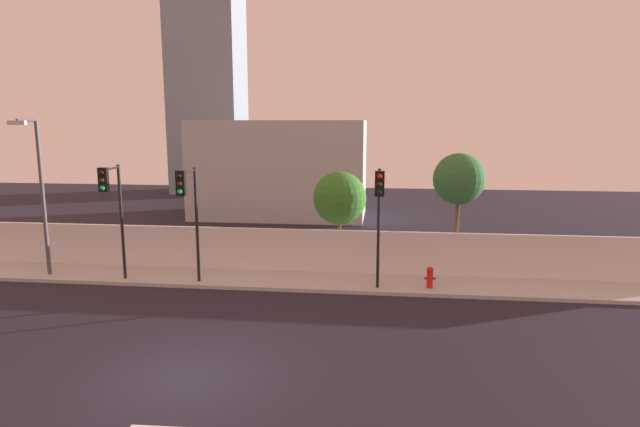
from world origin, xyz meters
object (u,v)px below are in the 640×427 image
fire_hydrant (430,276)px  roadside_tree_leftmost (340,198)px  traffic_light_right (379,204)px  street_lamp_curbside (39,184)px  traffic_light_left (112,198)px  traffic_light_center (188,201)px  roadside_tree_midleft (459,179)px

fire_hydrant → roadside_tree_leftmost: bearing=140.5°
traffic_light_right → fire_hydrant: bearing=20.0°
traffic_light_right → street_lamp_curbside: 13.61m
traffic_light_left → fire_hydrant: (12.12, 0.94, -2.94)m
traffic_light_center → traffic_light_right: bearing=2.1°
traffic_light_center → fire_hydrant: (9.08, 0.98, -2.89)m
traffic_light_center → fire_hydrant: 9.58m
traffic_light_left → traffic_light_center: traffic_light_left is taller
fire_hydrant → roadside_tree_leftmost: roadside_tree_leftmost is taller
fire_hydrant → traffic_light_right: bearing=-160.0°
traffic_light_right → fire_hydrant: (1.98, 0.72, -2.88)m
traffic_light_left → traffic_light_right: bearing=1.2°
fire_hydrant → roadside_tree_midleft: (1.36, 3.07, 3.42)m
traffic_light_left → traffic_light_right: (10.15, 0.22, -0.06)m
traffic_light_left → street_lamp_curbside: bearing=168.3°
traffic_light_right → street_lamp_curbside: street_lamp_curbside is taller
street_lamp_curbside → fire_hydrant: bearing=0.8°
traffic_light_center → traffic_light_right: 7.11m
traffic_light_right → roadside_tree_midleft: 5.08m
traffic_light_center → traffic_light_left: bearing=179.1°
roadside_tree_leftmost → roadside_tree_midleft: roadside_tree_midleft is taller
roadside_tree_leftmost → street_lamp_curbside: bearing=-164.4°
traffic_light_right → fire_hydrant: 3.57m
traffic_light_center → roadside_tree_midleft: roadside_tree_midleft is taller
traffic_light_center → roadside_tree_leftmost: bearing=37.1°
traffic_light_center → street_lamp_curbside: (-6.48, 0.76, 0.46)m
traffic_light_left → traffic_light_center: (3.04, -0.05, -0.05)m
street_lamp_curbside → traffic_light_center: bearing=-6.7°
traffic_light_left → roadside_tree_midleft: size_ratio=0.90×
traffic_light_center → traffic_light_right: size_ratio=1.00×
traffic_light_center → fire_hydrant: size_ratio=5.45×
traffic_light_right → roadside_tree_midleft: bearing=48.6°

